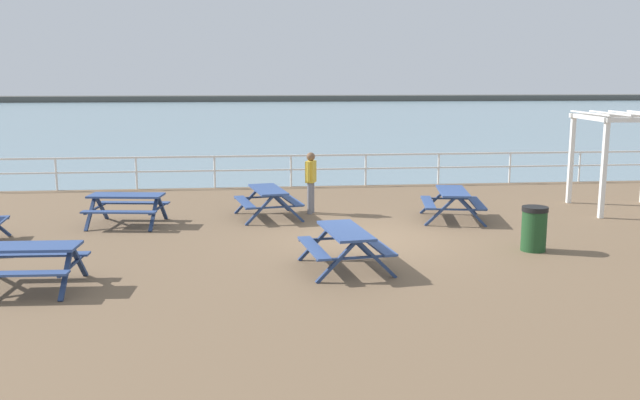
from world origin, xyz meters
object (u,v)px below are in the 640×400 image
at_px(lattice_pergola, 628,138).
at_px(litter_bin, 534,229).
at_px(visitor, 311,179).
at_px(picnic_table_mid_centre, 453,198).
at_px(picnic_table_near_left, 127,202).
at_px(picnic_table_far_right, 345,239).
at_px(picnic_table_near_right, 26,256).
at_px(picnic_table_seaward, 268,196).

xyz_separation_m(lattice_pergola, litter_bin, (-4.37, -4.09, -1.52)).
height_order(visitor, lattice_pergola, lattice_pergola).
bearing_deg(picnic_table_mid_centre, visitor, 81.01).
bearing_deg(picnic_table_near_left, picnic_table_far_right, -34.64).
bearing_deg(picnic_table_near_right, visitor, 50.79).
relative_size(picnic_table_far_right, lattice_pergola, 0.72).
bearing_deg(litter_bin, picnic_table_near_left, 158.56).
distance_m(picnic_table_far_right, litter_bin, 4.28).
distance_m(picnic_table_near_right, visitor, 8.27).
relative_size(picnic_table_near_right, picnic_table_seaward, 0.91).
distance_m(picnic_table_mid_centre, visitor, 3.78).
xyz_separation_m(picnic_table_far_right, lattice_pergola, (8.54, 5.04, 1.41)).
height_order(picnic_table_near_left, visitor, visitor).
bearing_deg(picnic_table_seaward, visitor, -78.83).
height_order(picnic_table_far_right, lattice_pergola, lattice_pergola).
bearing_deg(visitor, lattice_pergola, 19.19).
xyz_separation_m(picnic_table_seaward, litter_bin, (5.49, -4.06, -0.10)).
height_order(picnic_table_far_right, visitor, visitor).
bearing_deg(picnic_table_near_right, picnic_table_seaward, 55.26).
xyz_separation_m(picnic_table_near_right, picnic_table_far_right, (5.67, 0.65, 0.00)).
distance_m(picnic_table_far_right, lattice_pergola, 10.02).
height_order(picnic_table_near_left, picnic_table_seaward, same).
relative_size(picnic_table_seaward, visitor, 1.23).
xyz_separation_m(picnic_table_near_left, litter_bin, (9.02, -3.54, -0.10)).
relative_size(picnic_table_near_left, litter_bin, 2.10).
bearing_deg(visitor, picnic_table_seaward, -136.11).
xyz_separation_m(picnic_table_near_right, lattice_pergola, (14.21, 5.69, 1.41)).
bearing_deg(visitor, picnic_table_near_right, -109.89).
xyz_separation_m(picnic_table_mid_centre, picnic_table_far_right, (-3.41, -4.24, 0.00)).
relative_size(picnic_table_mid_centre, lattice_pergola, 0.74).
bearing_deg(picnic_table_near_right, picnic_table_near_left, 83.65).
bearing_deg(visitor, picnic_table_near_left, -145.98).
xyz_separation_m(picnic_table_mid_centre, lattice_pergola, (5.14, 0.80, 1.41)).
bearing_deg(visitor, picnic_table_far_right, -66.38).
relative_size(picnic_table_near_left, picnic_table_seaward, 0.98).
distance_m(lattice_pergola, litter_bin, 6.17).
height_order(picnic_table_near_left, lattice_pergola, lattice_pergola).
bearing_deg(lattice_pergola, picnic_table_near_left, -172.69).
bearing_deg(picnic_table_near_right, lattice_pergola, 24.62).
relative_size(picnic_table_near_right, lattice_pergola, 0.68).
xyz_separation_m(picnic_table_mid_centre, visitor, (-3.55, 1.24, 0.36)).
height_order(picnic_table_mid_centre, lattice_pergola, lattice_pergola).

